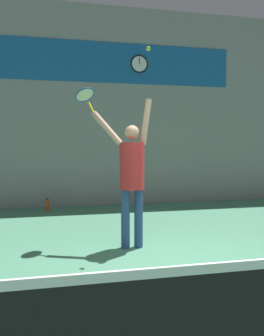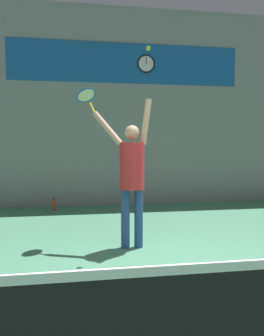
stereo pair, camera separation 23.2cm
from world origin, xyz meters
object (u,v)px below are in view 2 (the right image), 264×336
object	(u,v)px
scoreboard_clock	(146,64)
tennis_racket	(87,96)
tennis_player	(132,172)
tennis_ball	(148,48)
water_bottle	(54,204)

from	to	relation	value
scoreboard_clock	tennis_racket	bearing A→B (deg)	-117.53
scoreboard_clock	tennis_racket	world-z (taller)	scoreboard_clock
tennis_player	tennis_racket	world-z (taller)	tennis_racket
scoreboard_clock	tennis_racket	size ratio (longest dim) A/B	1.11
tennis_player	tennis_ball	size ratio (longest dim) A/B	33.90
tennis_racket	water_bottle	distance (m)	3.47
scoreboard_clock	tennis_ball	xyz separation A→B (m)	(-0.71, -3.57, -0.66)
scoreboard_clock	water_bottle	world-z (taller)	scoreboard_clock
tennis_racket	tennis_ball	bearing A→B (deg)	-32.01
scoreboard_clock	tennis_player	distance (m)	4.37
tennis_ball	tennis_racket	bearing A→B (deg)	147.99
tennis_ball	tennis_player	bearing A→B (deg)	163.01
scoreboard_clock	water_bottle	size ratio (longest dim) A/B	1.53
water_bottle	scoreboard_clock	bearing A→B (deg)	10.46
water_bottle	tennis_racket	bearing A→B (deg)	-74.34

